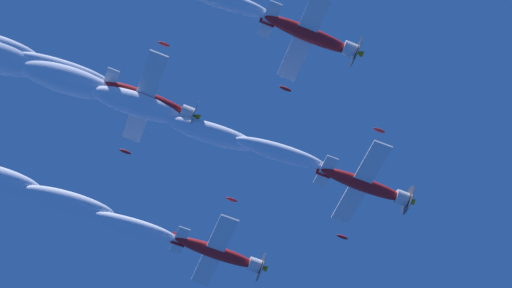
% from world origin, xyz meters
% --- Properties ---
extents(airplane_lead, '(9.12, 8.69, 3.76)m').
position_xyz_m(airplane_lead, '(4.55, 0.39, 76.68)').
color(airplane_lead, red).
extents(airplane_left_wingman, '(8.96, 8.69, 4.20)m').
position_xyz_m(airplane_left_wingman, '(10.78, 12.95, 76.72)').
color(airplane_left_wingman, red).
extents(airplane_right_wingman, '(9.18, 8.72, 3.77)m').
position_xyz_m(airplane_right_wingman, '(-8.43, 4.99, 77.10)').
color(airplane_right_wingman, red).
extents(airplane_slot_tail, '(9.19, 8.70, 3.63)m').
position_xyz_m(airplane_slot_tail, '(-2.83, 18.33, 78.27)').
color(airplane_slot_tail, red).
extents(smoke_trail_lead, '(17.93, 43.01, 4.94)m').
position_xyz_m(smoke_trail_lead, '(-6.76, 30.57, 78.58)').
color(smoke_trail_lead, white).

